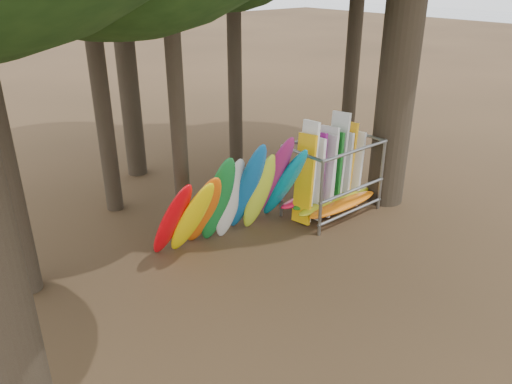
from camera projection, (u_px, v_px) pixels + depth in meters
ground at (308, 258)px, 12.33m from camera, size 120.00×120.00×0.00m
kayak_row at (234, 198)px, 12.55m from camera, size 4.16×2.02×3.01m
storage_rack at (332, 180)px, 14.25m from camera, size 3.06×1.50×2.87m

